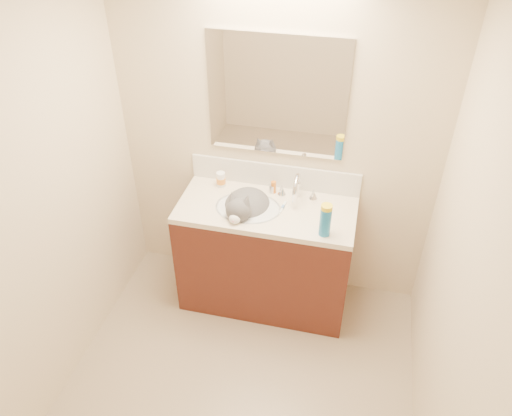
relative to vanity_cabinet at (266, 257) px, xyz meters
The scene contains 17 objects.
ground 1.06m from the vanity_cabinet, 90.00° to the right, with size 2.50×2.50×0.00m, color gray.
room_shell 1.45m from the vanity_cabinet, 90.00° to the right, with size 2.24×2.54×2.52m.
vanity_cabinet is the anchor object (origin of this frame).
counter_slab 0.43m from the vanity_cabinet, ahead, with size 1.20×0.55×0.04m, color beige.
basin 0.40m from the vanity_cabinet, 165.96° to the right, with size 0.45×0.36×0.14m, color silver.
faucet 0.58m from the vanity_cabinet, 37.29° to the left, with size 0.28×0.20×0.21m.
cat 0.45m from the vanity_cabinet, behind, with size 0.37×0.46×0.34m.
backsplash 0.60m from the vanity_cabinet, 90.00° to the left, with size 1.20×0.02×0.18m, color silver.
mirror 1.16m from the vanity_cabinet, 90.00° to the left, with size 0.90×0.02×0.80m, color white.
pill_bottle 0.65m from the vanity_cabinet, 154.35° to the left, with size 0.06×0.06×0.11m, color white.
pill_label 0.64m from the vanity_cabinet, 154.35° to the left, with size 0.07×0.07×0.04m, color orange.
silver_jar 0.51m from the vanity_cabinet, 89.21° to the left, with size 0.05×0.05×0.06m, color #B7B7BC.
amber_bottle 0.53m from the vanity_cabinet, 86.76° to the left, with size 0.04×0.04×0.09m, color orange.
toothbrush 0.47m from the vanity_cabinet, 10.72° to the left, with size 0.01×0.14×0.01m, color white.
toothbrush_head 0.47m from the vanity_cabinet, 10.72° to the left, with size 0.02×0.03×0.02m, color #5A84C1.
spray_can 0.71m from the vanity_cabinet, 24.95° to the right, with size 0.07×0.07×0.19m, color #186DAD.
spray_cap 0.79m from the vanity_cabinet, 24.95° to the right, with size 0.07×0.07×0.04m, color yellow.
Camera 1 is at (0.55, -1.66, 2.85)m, focal length 35.00 mm.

